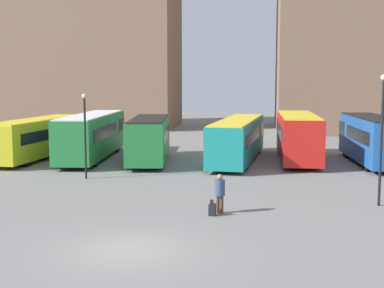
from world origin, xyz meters
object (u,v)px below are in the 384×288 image
(lamp_post_1, at_px, (85,128))
(bus_4, at_px, (298,136))
(bus_2, at_px, (149,138))
(lamp_post_0, at_px, (382,130))
(bus_3, at_px, (238,138))
(bus_1, at_px, (92,134))
(suitcase, at_px, (212,210))
(bus_5, at_px, (372,138))
(bus_0, at_px, (38,137))
(traveler, at_px, (220,190))

(lamp_post_1, bearing_deg, bus_4, 34.75)
(bus_2, bearing_deg, lamp_post_0, -138.84)
(bus_3, relative_size, lamp_post_1, 2.57)
(bus_1, distance_m, bus_4, 14.83)
(suitcase, height_order, lamp_post_0, lamp_post_0)
(bus_4, distance_m, suitcase, 17.06)
(bus_3, height_order, bus_5, bus_5)
(suitcase, height_order, lamp_post_1, lamp_post_1)
(bus_0, xyz_separation_m, bus_3, (14.58, 0.69, 0.03))
(bus_1, relative_size, bus_3, 0.95)
(bus_3, bearing_deg, bus_4, -76.57)
(bus_1, bearing_deg, bus_0, 92.15)
(bus_0, bearing_deg, bus_4, -82.09)
(bus_4, xyz_separation_m, lamp_post_1, (-12.65, -8.77, 1.15))
(bus_1, xyz_separation_m, bus_3, (10.60, 0.25, -0.15))
(bus_2, height_order, suitcase, bus_2)
(traveler, height_order, lamp_post_0, lamp_post_0)
(bus_3, relative_size, bus_4, 1.23)
(bus_1, distance_m, traveler, 18.42)
(traveler, distance_m, suitcase, 0.92)
(bus_1, bearing_deg, traveler, -149.33)
(bus_0, height_order, lamp_post_0, lamp_post_0)
(bus_1, xyz_separation_m, traveler, (10.52, -15.10, -0.76))
(bus_2, distance_m, lamp_post_0, 17.60)
(bus_4, height_order, bus_5, bus_4)
(bus_1, height_order, lamp_post_0, lamp_post_0)
(bus_3, bearing_deg, traveler, -174.85)
(bus_5, bearing_deg, suitcase, 144.97)
(bus_0, height_order, bus_2, bus_2)
(lamp_post_1, bearing_deg, bus_0, 129.26)
(bus_1, relative_size, traveler, 7.07)
(bus_0, height_order, bus_3, bus_3)
(bus_5, height_order, lamp_post_1, lamp_post_1)
(traveler, bearing_deg, bus_4, -10.79)
(bus_1, relative_size, lamp_post_1, 2.44)
(bus_2, distance_m, bus_4, 10.52)
(bus_4, bearing_deg, traveler, 164.25)
(bus_4, bearing_deg, bus_0, 93.19)
(lamp_post_0, xyz_separation_m, lamp_post_1, (-15.44, 4.83, -0.53))
(bus_0, xyz_separation_m, bus_1, (3.97, 0.44, 0.18))
(bus_0, xyz_separation_m, lamp_post_0, (21.57, -12.32, 1.89))
(bus_0, bearing_deg, bus_3, -83.27)
(traveler, bearing_deg, lamp_post_0, -67.48)
(bus_3, distance_m, bus_5, 9.12)
(bus_1, distance_m, lamp_post_1, 8.31)
(bus_4, bearing_deg, bus_5, -100.81)
(bus_2, bearing_deg, bus_4, -86.39)
(bus_0, relative_size, bus_1, 0.95)
(bus_0, bearing_deg, lamp_post_0, -115.72)
(suitcase, bearing_deg, bus_0, 47.54)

